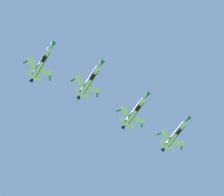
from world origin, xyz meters
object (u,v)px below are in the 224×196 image
fighter_jet_lead (175,134)px  fighter_jet_left_wing (135,111)px  fighter_jet_right_wing (90,80)px  fighter_jet_left_outer (42,62)px

fighter_jet_lead → fighter_jet_left_wing: size_ratio=1.00×
fighter_jet_left_wing → fighter_jet_right_wing: size_ratio=1.00×
fighter_jet_lead → fighter_jet_right_wing: (-11.47, -33.34, 1.20)m
fighter_jet_left_wing → fighter_jet_left_outer: fighter_jet_left_outer is taller
fighter_jet_right_wing → fighter_jet_left_wing: bearing=-174.1°
fighter_jet_left_wing → fighter_jet_left_outer: 34.84m
fighter_jet_lead → fighter_jet_right_wing: fighter_jet_right_wing is taller
fighter_jet_lead → fighter_jet_left_wing: (-6.13, -15.28, 0.93)m
fighter_jet_lead → fighter_jet_right_wing: bearing=3.3°
fighter_jet_right_wing → fighter_jet_left_outer: bearing=-10.4°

